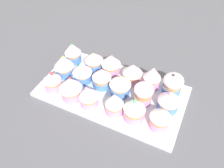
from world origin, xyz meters
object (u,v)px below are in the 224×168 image
object	(u,v)px
baking_tray	(112,92)
cupcake_17	(52,81)
cupcake_5	(73,52)
cupcake_6	(169,100)
cupcake_8	(120,85)
cupcake_16	(71,88)
cupcake_15	(89,96)
cupcake_10	(82,72)
cupcake_13	(135,109)
cupcake_14	(114,103)
cupcake_2	(133,73)
cupcake_12	(160,118)
cupcake_1	(152,77)
cupcake_7	(143,93)
cupcake_11	(64,65)
cupcake_0	(173,84)
cupcake_4	(94,61)
cupcake_3	(111,64)

from	to	relation	value
baking_tray	cupcake_17	world-z (taller)	cupcake_17
cupcake_5	cupcake_6	distance (cm)	36.54
cupcake_8	baking_tray	bearing A→B (deg)	-4.93
cupcake_16	cupcake_15	bearing A→B (deg)	-179.83
cupcake_16	cupcake_10	bearing A→B (deg)	-85.40
cupcake_13	cupcake_6	bearing A→B (deg)	-136.98
cupcake_14	cupcake_2	bearing A→B (deg)	-89.38
cupcake_14	cupcake_12	bearing A→B (deg)	-176.18
cupcake_2	cupcake_10	size ratio (longest dim) A/B	0.91
cupcake_5	cupcake_13	xyz separation A→B (cm)	(-28.28, 13.47, -0.17)
cupcake_14	cupcake_1	bearing A→B (deg)	-113.59
cupcake_7	cupcake_10	size ratio (longest dim) A/B	1.00
baking_tray	cupcake_6	bearing A→B (deg)	-177.97
cupcake_5	cupcake_7	bearing A→B (deg)	166.62
cupcake_5	cupcake_11	size ratio (longest dim) A/B	1.01
cupcake_0	cupcake_17	xyz separation A→B (cm)	(33.89, 14.42, -0.30)
cupcake_0	cupcake_7	size ratio (longest dim) A/B	1.03
cupcake_4	cupcake_11	size ratio (longest dim) A/B	0.89
cupcake_16	cupcake_0	bearing A→B (deg)	-150.86
cupcake_4	cupcake_12	bearing A→B (deg)	154.60
cupcake_3	cupcake_17	xyz separation A→B (cm)	(12.97, 14.73, -0.20)
cupcake_12	cupcake_1	bearing A→B (deg)	-63.46
cupcake_6	cupcake_10	bearing A→B (deg)	1.56
cupcake_3	cupcake_6	size ratio (longest dim) A/B	0.99
cupcake_14	cupcake_16	size ratio (longest dim) A/B	0.90
cupcake_7	cupcake_13	world-z (taller)	cupcake_13
cupcake_7	cupcake_12	size ratio (longest dim) A/B	1.06
baking_tray	cupcake_0	distance (cm)	18.95
cupcake_0	cupcake_8	world-z (taller)	same
cupcake_2	cupcake_12	size ratio (longest dim) A/B	0.96
cupcake_10	cupcake_2	bearing A→B (deg)	-153.94
cupcake_2	cupcake_4	bearing A→B (deg)	1.49
cupcake_2	cupcake_5	xyz separation A→B (cm)	(22.30, 0.05, 0.63)
cupcake_3	cupcake_7	bearing A→B (deg)	152.30
cupcake_0	cupcake_12	world-z (taller)	cupcake_0
cupcake_2	cupcake_5	size ratio (longest dim) A/B	0.85
cupcake_6	cupcake_13	bearing A→B (deg)	43.02
baking_tray	cupcake_16	world-z (taller)	cupcake_16
cupcake_11	cupcake_14	bearing A→B (deg)	161.14
cupcake_1	cupcake_11	size ratio (longest dim) A/B	0.97
cupcake_1	cupcake_2	world-z (taller)	cupcake_1
cupcake_15	cupcake_17	size ratio (longest dim) A/B	1.01
cupcake_11	cupcake_15	bearing A→B (deg)	149.78
cupcake_0	cupcake_16	world-z (taller)	cupcake_16
cupcake_1	cupcake_3	distance (cm)	14.42
cupcake_7	cupcake_8	size ratio (longest dim) A/B	0.98
cupcake_7	cupcake_12	distance (cm)	9.53
cupcake_5	cupcake_7	xyz separation A→B (cm)	(-28.47, 6.78, -0.34)
cupcake_15	cupcake_16	distance (cm)	6.10
cupcake_15	cupcake_10	bearing A→B (deg)	-48.66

